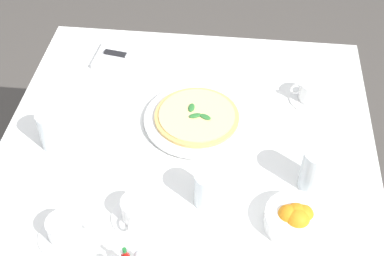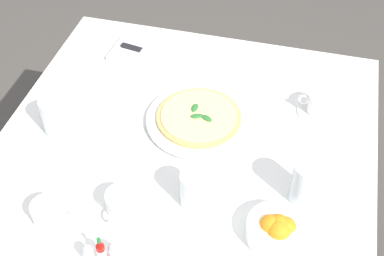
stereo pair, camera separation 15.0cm
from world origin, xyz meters
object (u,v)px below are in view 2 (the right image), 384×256
salt_shaker (114,252)px  napkin_folded (144,55)px  water_glass_far_left (195,191)px  water_glass_center_back (306,185)px  citrus_bowl (277,230)px  pepper_shaker (88,254)px  pizza (199,117)px  coffee_cup_near_left (48,214)px  water_glass_left_edge (55,117)px  coffee_cup_back_corner (320,105)px  hot_sauce_bottle (101,251)px  coffee_cup_near_right (121,203)px  dinner_knife (145,51)px  pizza_plate (199,120)px

salt_shaker → napkin_folded: bearing=103.0°
water_glass_far_left → water_glass_center_back: size_ratio=0.85×
citrus_bowl → pepper_shaker: (-0.41, -0.17, -0.00)m
pizza → salt_shaker: salt_shaker is taller
pizza → coffee_cup_near_left: bearing=-122.7°
napkin_folded → salt_shaker: salt_shaker is taller
water_glass_far_left → water_glass_left_edge: water_glass_left_edge is taller
water_glass_center_back → citrus_bowl: 0.14m
pizza → water_glass_far_left: bearing=-78.1°
coffee_cup_near_left → salt_shaker: size_ratio=2.35×
coffee_cup_back_corner → salt_shaker: coffee_cup_back_corner is taller
water_glass_left_edge → water_glass_center_back: water_glass_center_back is taller
citrus_bowl → salt_shaker: bearing=-157.0°
hot_sauce_bottle → salt_shaker: 0.03m
pizza → water_glass_far_left: 0.29m
citrus_bowl → pepper_shaker: bearing=-157.4°
water_glass_far_left → hot_sauce_bottle: size_ratio=1.25×
hot_sauce_bottle → coffee_cup_near_right: bearing=91.1°
water_glass_far_left → coffee_cup_near_left: bearing=-156.6°
water_glass_left_edge → salt_shaker: 0.47m
pizza → water_glass_left_edge: water_glass_left_edge is taller
coffee_cup_near_left → pepper_shaker: bearing=-29.8°
pizza → water_glass_left_edge: 0.41m
citrus_bowl → pepper_shaker: 0.45m
hot_sauce_bottle → pepper_shaker: 0.03m
coffee_cup_back_corner → water_glass_left_edge: size_ratio=1.13×
pizza → pepper_shaker: bearing=-105.1°
water_glass_far_left → dinner_knife: water_glass_far_left is taller
coffee_cup_near_right → coffee_cup_near_left: bearing=-155.5°
water_glass_far_left → salt_shaker: water_glass_far_left is taller
water_glass_center_back → pizza_plate: bearing=148.3°
water_glass_left_edge → hot_sauce_bottle: bearing=-52.7°
napkin_folded → hot_sauce_bottle: bearing=-73.8°
hot_sauce_bottle → pepper_shaker: size_ratio=1.48×
napkin_folded → salt_shaker: size_ratio=4.11×
water_glass_far_left → citrus_bowl: (0.22, -0.05, -0.02)m
hot_sauce_bottle → water_glass_left_edge: bearing=127.3°
napkin_folded → pepper_shaker: (0.12, -0.77, 0.02)m
water_glass_far_left → dinner_knife: bearing=119.7°
dinner_knife → pepper_shaker: pepper_shaker is taller
water_glass_center_back → citrus_bowl: size_ratio=0.82×
coffee_cup_near_right → water_glass_center_back: size_ratio=1.08×
pizza → citrus_bowl: 0.43m
pepper_shaker → coffee_cup_near_left: bearing=150.2°
coffee_cup_near_left → hot_sauce_bottle: 0.18m
water_glass_far_left → pepper_shaker: 0.30m
pizza_plate → hot_sauce_bottle: (-0.11, -0.50, 0.02)m
pizza → salt_shaker: 0.49m
pizza_plate → citrus_bowl: bearing=-50.6°
pizza_plate → pizza: pizza is taller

